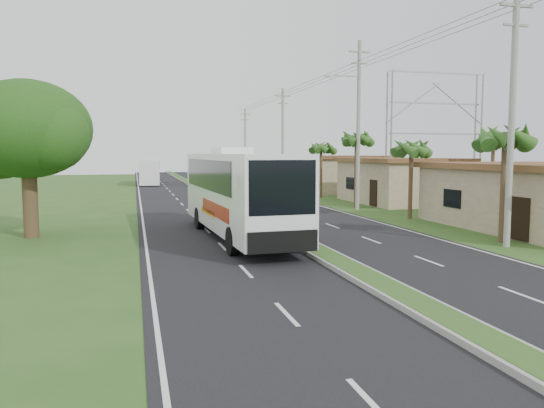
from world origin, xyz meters
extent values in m
plane|color=#2F511D|center=(0.00, 0.00, 0.00)|extent=(180.00, 180.00, 0.00)
cube|color=black|center=(0.00, 20.00, 0.01)|extent=(14.00, 160.00, 0.02)
cube|color=gray|center=(0.00, 20.00, 0.10)|extent=(1.20, 160.00, 0.17)
cube|color=#2F511D|center=(0.00, 20.00, 0.18)|extent=(0.95, 160.00, 0.02)
cube|color=silver|center=(-6.70, 20.00, 0.00)|extent=(0.12, 160.00, 0.01)
cube|color=silver|center=(6.70, 20.00, 0.00)|extent=(0.12, 160.00, 0.01)
cube|color=#9C8469|center=(14.00, 22.00, 1.68)|extent=(7.00, 10.00, 3.35)
cube|color=brown|center=(14.00, 22.00, 3.51)|extent=(7.60, 10.60, 0.32)
cube|color=#9C8469|center=(14.00, 36.00, 1.75)|extent=(8.00, 11.00, 3.50)
cube|color=brown|center=(14.00, 36.00, 3.66)|extent=(8.60, 11.60, 0.32)
cylinder|color=#473321|center=(9.00, 3.00, 2.50)|extent=(0.26, 0.26, 5.00)
cylinder|color=#473321|center=(9.40, 12.00, 2.30)|extent=(0.26, 0.26, 4.60)
cylinder|color=#473321|center=(8.80, 19.00, 2.70)|extent=(0.26, 0.26, 5.40)
cylinder|color=#473321|center=(9.30, 28.00, 2.40)|extent=(0.26, 0.26, 4.80)
cylinder|color=#473321|center=(17.50, 15.00, 2.60)|extent=(0.26, 0.26, 5.20)
cylinder|color=#473321|center=(-12.00, 10.00, 2.00)|extent=(0.70, 0.70, 4.00)
ellipsoid|color=#1C4813|center=(-12.00, 10.00, 5.20)|extent=(6.00, 6.00, 4.68)
sphere|color=#1C4813|center=(-10.80, 9.00, 4.90)|extent=(3.40, 3.40, 3.40)
cylinder|color=gray|center=(8.50, 2.00, 5.50)|extent=(0.28, 0.28, 11.00)
cube|color=gray|center=(8.50, 2.00, 10.20)|extent=(1.60, 0.12, 0.12)
cube|color=gray|center=(8.50, 2.00, 9.40)|extent=(1.20, 0.10, 0.10)
cylinder|color=gray|center=(8.50, 18.00, 6.00)|extent=(0.28, 0.28, 12.00)
cube|color=gray|center=(8.50, 18.00, 11.20)|extent=(1.60, 0.12, 0.12)
cube|color=gray|center=(8.50, 18.00, 10.40)|extent=(1.20, 0.10, 0.10)
cube|color=gray|center=(7.30, 18.00, 9.50)|extent=(2.40, 0.10, 0.10)
cylinder|color=gray|center=(8.50, 38.00, 5.50)|extent=(0.28, 0.28, 11.00)
cube|color=gray|center=(8.50, 38.00, 10.20)|extent=(1.60, 0.12, 0.12)
cube|color=gray|center=(8.50, 38.00, 9.40)|extent=(1.20, 0.10, 0.10)
cylinder|color=gray|center=(8.50, 58.00, 5.25)|extent=(0.28, 0.28, 10.50)
cube|color=gray|center=(8.50, 58.00, 9.70)|extent=(1.60, 0.12, 0.12)
cube|color=gray|center=(8.50, 58.00, 8.90)|extent=(1.20, 0.10, 0.10)
cylinder|color=gray|center=(17.00, 29.50, 6.00)|extent=(0.18, 0.18, 12.00)
cylinder|color=gray|center=(27.00, 29.50, 6.00)|extent=(0.18, 0.18, 12.00)
cylinder|color=gray|center=(17.00, 30.50, 6.00)|extent=(0.18, 0.18, 12.00)
cylinder|color=gray|center=(27.00, 30.50, 6.00)|extent=(0.18, 0.18, 12.00)
cube|color=gray|center=(22.00, 30.00, 6.00)|extent=(10.00, 0.14, 0.14)
cube|color=gray|center=(22.00, 30.00, 9.00)|extent=(10.00, 0.14, 0.14)
cube|color=gray|center=(22.00, 30.00, 12.00)|extent=(10.00, 0.14, 0.14)
cube|color=white|center=(-2.36, 7.28, 2.26)|extent=(3.46, 13.54, 3.52)
cube|color=black|center=(-2.40, 7.95, 3.04)|extent=(3.38, 10.86, 1.41)
cube|color=black|center=(-2.03, 0.64, 2.83)|extent=(2.52, 0.27, 1.97)
cube|color=#A51C0D|center=(-2.30, 5.94, 1.56)|extent=(3.13, 5.95, 0.61)
cube|color=orange|center=(-2.38, 7.62, 1.28)|extent=(3.01, 3.49, 0.28)
cube|color=white|center=(-2.43, 8.62, 4.18)|extent=(1.70, 2.76, 0.31)
cylinder|color=black|center=(-3.41, 2.98, 0.58)|extent=(0.42, 1.18, 1.16)
cylinder|color=black|center=(-0.89, 3.10, 0.58)|extent=(0.42, 1.18, 1.16)
cylinder|color=black|center=(-3.80, 10.79, 0.58)|extent=(0.42, 1.18, 1.16)
cylinder|color=black|center=(-1.28, 10.92, 0.58)|extent=(0.42, 1.18, 1.16)
cube|color=white|center=(-5.13, 54.15, 1.68)|extent=(2.87, 11.16, 3.08)
cube|color=black|center=(-5.11, 54.63, 2.61)|extent=(2.80, 8.28, 1.05)
cube|color=orange|center=(-5.17, 53.19, 1.10)|extent=(2.68, 5.39, 0.34)
cylinder|color=black|center=(-6.38, 49.63, 0.46)|extent=(0.33, 0.94, 0.92)
cylinder|color=black|center=(-4.26, 49.54, 0.46)|extent=(0.33, 0.94, 0.92)
cylinder|color=black|center=(-6.01, 58.28, 0.46)|extent=(0.33, 0.94, 0.92)
cylinder|color=black|center=(-3.89, 58.19, 0.46)|extent=(0.33, 0.94, 0.92)
imported|color=black|center=(0.07, 9.37, 0.58)|extent=(2.00, 1.30, 1.17)
imported|color=maroon|center=(0.07, 9.37, 1.46)|extent=(0.78, 0.67, 1.82)
camera|label=1|loc=(-7.12, -17.48, 4.04)|focal=35.00mm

